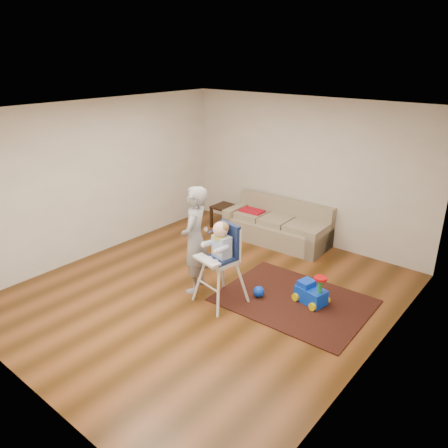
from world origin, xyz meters
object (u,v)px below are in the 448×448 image
Objects in this scene: sofa at (276,222)px; high_chair at (221,264)px; ride_on_toy at (312,288)px; adult at (195,240)px; toy_ball at (259,292)px; side_table at (225,216)px.

high_chair is at bearing -78.26° from sofa.
adult reaches higher than ride_on_toy.
sofa is 2.36m from adult.
sofa reaches higher than toy_ball.
adult is (-1.57, -0.76, 0.57)m from ride_on_toy.
toy_ball is 1.22m from adult.
toy_ball is at bearing -40.56° from side_table.
ride_on_toy is at bearing 90.69° from adult.
high_chair is 0.57m from adult.
adult reaches higher than toy_ball.
adult is at bearing -172.95° from high_chair.
side_table is 2.96m from high_chair.
high_chair reaches higher than sofa.
side_table is 0.98× the size of ride_on_toy.
adult is at bearing -156.00° from toy_ball.
sofa is 2.17m from toy_ball.
sofa is 4.41× the size of side_table.
side_table reaches higher than toy_ball.
ride_on_toy reaches higher than toy_ball.
sofa is at bearing 148.63° from ride_on_toy.
side_table is 2.88m from toy_ball.
high_chair is at bearing -130.14° from ride_on_toy.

